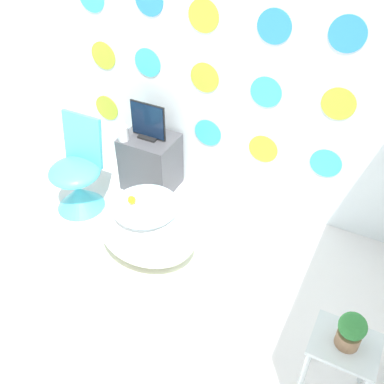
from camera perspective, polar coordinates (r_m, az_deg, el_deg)
ground_plane at (r=3.36m, az=-13.69°, el=-17.63°), size 12.00×12.00×0.00m
wall_back_dotted at (r=3.76m, az=2.09°, el=16.65°), size 4.81×0.05×2.60m
rug at (r=3.71m, az=-6.79°, el=-8.83°), size 1.08×0.78×0.01m
bathtub at (r=3.58m, az=-5.68°, el=-4.73°), size 0.83×0.63×0.54m
rubber_duck at (r=3.40m, az=-7.70°, el=-0.96°), size 0.06×0.07×0.07m
chair at (r=4.15m, az=-14.29°, el=1.20°), size 0.46×0.46×0.87m
tv_cabinet at (r=4.27m, az=-5.27°, el=3.82°), size 0.49×0.40×0.55m
tv at (r=4.04m, az=-5.62°, el=8.76°), size 0.34×0.12×0.34m
vase at (r=4.07m, az=-8.76°, el=7.45°), size 0.09×0.09×0.17m
side_table at (r=2.89m, az=18.48°, el=-18.96°), size 0.38×0.32×0.51m
potted_plant_left at (r=2.69m, az=19.56°, el=-16.22°), size 0.16×0.16×0.24m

